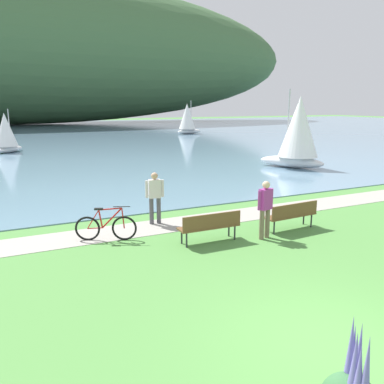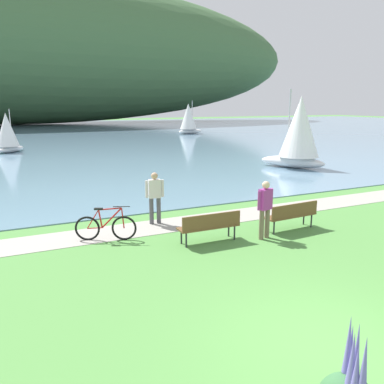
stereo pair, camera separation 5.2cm
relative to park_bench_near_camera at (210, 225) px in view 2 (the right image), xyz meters
name	(u,v)px [view 2 (the right image)]	position (x,y,z in m)	size (l,w,h in m)	color
ground_plane	(337,350)	(-0.53, -5.37, -0.52)	(200.00, 200.00, 0.00)	#518E42
bay_water	(41,135)	(-0.53, 43.63, -0.50)	(180.00, 80.00, 0.04)	#6B8EA8
distant_hillside	(12,49)	(-1.84, 71.99, 12.82)	(114.74, 28.00, 26.60)	#42663D
shoreline_path	(166,225)	(-0.53, 2.03, -0.52)	(60.00, 1.50, 0.01)	#A39E93
park_bench_near_camera	(210,225)	(0.00, 0.00, 0.00)	(1.80, 0.50, 0.88)	brown
park_bench_further_along	(292,214)	(2.84, -0.08, 0.00)	(1.83, 0.59, 0.88)	brown
bicycle_leaning_near_bench	(106,227)	(-2.60, 1.45, -0.12)	(1.64, 0.77, 1.01)	black
person_at_shoreline	(155,195)	(-0.76, 2.37, 0.46)	(0.60, 0.28, 1.71)	#4C4C51
person_on_the_grass	(265,206)	(1.60, -0.37, 0.46)	(0.60, 0.30, 1.71)	#72604C
sailboat_nearest_to_shore	(299,131)	(10.97, 9.40, 1.72)	(3.30, 3.98, 4.67)	white
sailboat_mid_bay	(7,132)	(-4.59, 25.40, 1.12)	(2.61, 2.80, 3.40)	white
sailboat_far_off	(189,118)	(16.72, 37.31, 1.48)	(3.68, 2.46, 4.17)	white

